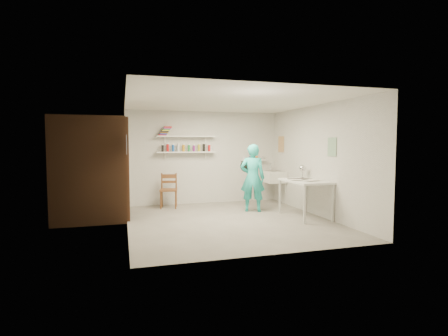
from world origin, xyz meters
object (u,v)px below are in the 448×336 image
object	(u,v)px
wooden_chair	(169,190)
desk_lamp	(303,168)
belfast_sink	(274,177)
wall_clock	(246,166)
work_table	(305,199)
man	(253,178)

from	to	relation	value
wooden_chair	desk_lamp	world-z (taller)	desk_lamp
belfast_sink	desk_lamp	size ratio (longest dim) A/B	4.03
wall_clock	desk_lamp	size ratio (longest dim) A/B	1.88
work_table	desk_lamp	xyz separation A→B (m)	(0.20, 0.48, 0.62)
man	work_table	size ratio (longest dim) A/B	1.31
wooden_chair	work_table	world-z (taller)	wooden_chair
belfast_sink	man	size ratio (longest dim) A/B	0.39
man	desk_lamp	bearing A→B (deg)	178.78
wall_clock	work_table	size ratio (longest dim) A/B	0.24
belfast_sink	work_table	distance (m)	1.85
belfast_sink	work_table	world-z (taller)	belfast_sink
wall_clock	work_table	xyz separation A→B (m)	(0.92, -1.13, -0.64)
belfast_sink	wooden_chair	xyz separation A→B (m)	(-2.75, 0.08, -0.26)
wall_clock	belfast_sink	bearing A→B (deg)	56.21
man	wooden_chair	size ratio (longest dim) A/B	1.77
man	work_table	bearing A→B (deg)	154.43
man	wooden_chair	world-z (taller)	man
man	wooden_chair	bearing A→B (deg)	-5.85
wooden_chair	work_table	distance (m)	3.26
belfast_sink	desk_lamp	xyz separation A→B (m)	(0.09, -1.34, 0.31)
wooden_chair	work_table	size ratio (longest dim) A/B	0.74
belfast_sink	man	distance (m)	1.30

